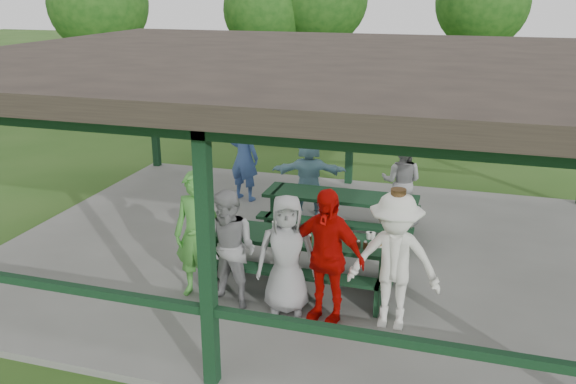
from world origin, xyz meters
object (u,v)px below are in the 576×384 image
(picnic_table_near, at_px, (301,253))
(farm_trailer, at_px, (283,112))
(picnic_table_far, at_px, (340,209))
(contestant_red, at_px, (326,256))
(contestant_white_fedora, at_px, (394,262))
(spectator_blue, at_px, (244,157))
(contestant_green, at_px, (197,235))
(contestant_grey_left, at_px, (230,250))
(spectator_lblue, at_px, (309,175))
(pickup_truck, at_px, (418,117))
(spectator_grey, at_px, (401,182))
(contestant_grey_mid, at_px, (287,254))

(picnic_table_near, relative_size, farm_trailer, 0.67)
(picnic_table_far, bearing_deg, contestant_red, -81.61)
(contestant_white_fedora, bearing_deg, spectator_blue, 131.38)
(picnic_table_far, bearing_deg, picnic_table_near, -94.60)
(contestant_green, relative_size, contestant_grey_left, 1.10)
(spectator_lblue, bearing_deg, picnic_table_far, 119.50)
(contestant_white_fedora, xyz_separation_m, pickup_truck, (-0.71, 10.65, -0.31))
(contestant_green, bearing_deg, pickup_truck, 79.09)
(spectator_grey, xyz_separation_m, pickup_truck, (-0.35, 6.89, -0.18))
(picnic_table_near, relative_size, contestant_green, 1.53)
(picnic_table_near, relative_size, contestant_white_fedora, 1.50)
(picnic_table_far, bearing_deg, spectator_grey, 45.04)
(contestant_grey_left, height_order, contestant_white_fedora, contestant_white_fedora)
(picnic_table_near, distance_m, contestant_white_fedora, 1.73)
(contestant_white_fedora, bearing_deg, pickup_truck, 94.04)
(spectator_lblue, bearing_deg, farm_trailer, -81.39)
(contestant_grey_mid, xyz_separation_m, farm_trailer, (-3.25, 10.20, -0.21))
(contestant_green, distance_m, spectator_lblue, 3.73)
(pickup_truck, bearing_deg, spectator_grey, -168.23)
(picnic_table_far, height_order, spectator_lblue, spectator_lblue)
(contestant_white_fedora, xyz_separation_m, spectator_lblue, (-2.11, 3.72, -0.14))
(contestant_grey_left, relative_size, spectator_blue, 0.92)
(picnic_table_near, distance_m, contestant_green, 1.57)
(picnic_table_near, distance_m, picnic_table_far, 2.01)
(contestant_white_fedora, bearing_deg, spectator_lblue, 119.86)
(contestant_grey_left, xyz_separation_m, contestant_white_fedora, (2.19, 0.11, 0.08))
(contestant_grey_mid, height_order, contestant_red, contestant_red)
(contestant_grey_mid, relative_size, spectator_blue, 0.91)
(contestant_red, bearing_deg, farm_trailer, 124.42)
(contestant_grey_left, distance_m, contestant_white_fedora, 2.20)
(pickup_truck, bearing_deg, contestant_grey_left, -179.00)
(spectator_blue, relative_size, pickup_truck, 0.36)
(contestant_white_fedora, relative_size, spectator_lblue, 1.21)
(contestant_red, xyz_separation_m, farm_trailer, (-3.80, 10.28, -0.30))
(picnic_table_far, height_order, contestant_grey_left, contestant_grey_left)
(contestant_green, bearing_deg, contestant_grey_left, -15.91)
(pickup_truck, distance_m, farm_trailer, 3.99)
(contestant_red, bearing_deg, spectator_lblue, 122.27)
(spectator_lblue, xyz_separation_m, spectator_blue, (-1.48, 0.39, 0.13))
(contestant_grey_left, relative_size, farm_trailer, 0.40)
(contestant_grey_left, relative_size, pickup_truck, 0.33)
(contestant_grey_left, distance_m, contestant_grey_mid, 0.78)
(picnic_table_near, distance_m, spectator_blue, 3.95)
(contestant_white_fedora, bearing_deg, picnic_table_far, 114.89)
(contestant_grey_left, bearing_deg, spectator_lblue, 100.70)
(contestant_green, distance_m, contestant_grey_left, 0.58)
(picnic_table_far, height_order, spectator_blue, spectator_blue)
(spectator_grey, bearing_deg, contestant_red, 86.32)
(contestant_grey_mid, distance_m, contestant_white_fedora, 1.42)
(contestant_white_fedora, height_order, spectator_blue, contestant_white_fedora)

